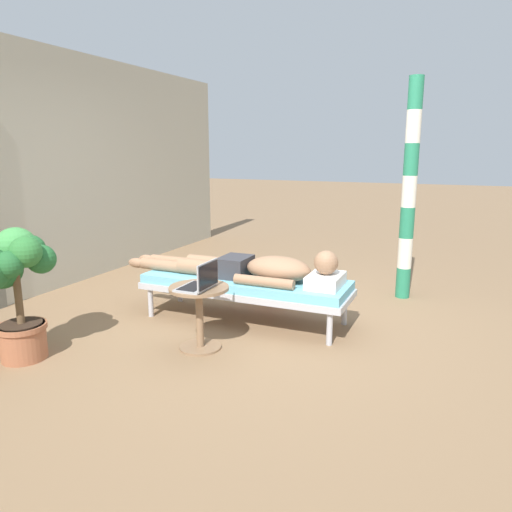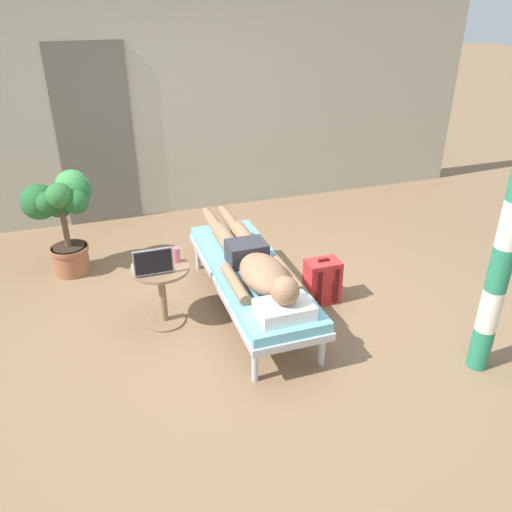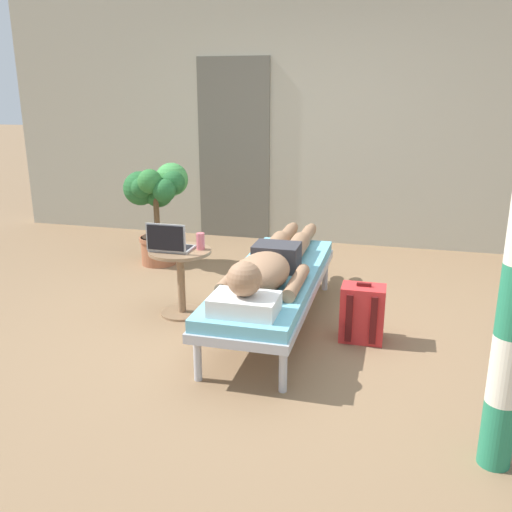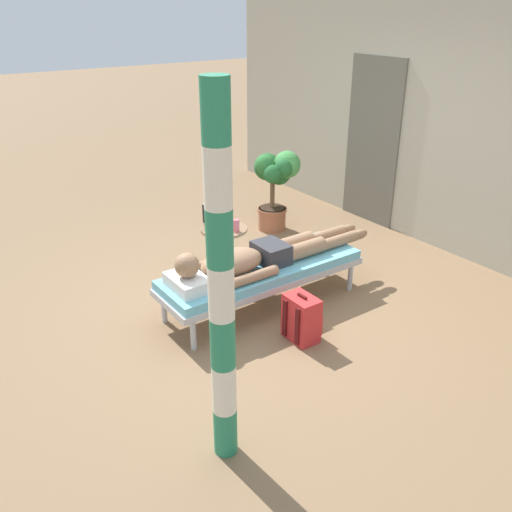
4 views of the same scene
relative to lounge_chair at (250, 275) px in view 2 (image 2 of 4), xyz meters
name	(u,v)px [view 2 (image 2 of 4)]	position (x,y,z in m)	size (l,w,h in m)	color
ground_plane	(248,314)	(-0.05, -0.07, -0.35)	(40.00, 40.00, 0.00)	#846647
house_wall_back	(182,100)	(0.00, 2.55, 1.00)	(7.60, 0.20, 2.70)	#B2AD99
house_door_panel	(96,137)	(-1.03, 2.44, 0.67)	(0.84, 0.03, 2.04)	#625F54
lounge_chair	(250,275)	(0.00, 0.00, 0.00)	(0.63, 1.98, 0.42)	#B7B7BC
person_reclining	(254,262)	(0.00, -0.09, 0.17)	(0.53, 2.17, 0.32)	white
side_table	(162,285)	(-0.75, 0.06, 0.01)	(0.48, 0.48, 0.52)	#8C6B4C
laptop	(153,265)	(-0.81, 0.01, 0.24)	(0.31, 0.24, 0.23)	#A5A8AD
drink_glass	(177,255)	(-0.60, 0.11, 0.24)	(0.06, 0.06, 0.13)	#D86672
backpack	(322,281)	(0.65, -0.06, -0.15)	(0.30, 0.26, 0.42)	red
potted_plant	(62,210)	(-1.47, 1.25, 0.31)	(0.65, 0.52, 1.01)	#9E5B3D
porch_post	(511,225)	(1.36, -1.27, 0.81)	(0.15, 0.15, 2.31)	#267F59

